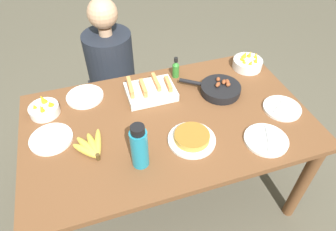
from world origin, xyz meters
TOP-DOWN VIEW (x-y plane):
  - ground_plane at (0.00, 0.00)m, footprint 14.00×14.00m
  - dining_table at (0.00, 0.00)m, footprint 1.56×0.92m
  - banana_bunch at (-0.43, -0.08)m, footprint 0.16×0.21m
  - melon_tray at (-0.04, 0.23)m, footprint 0.29×0.21m
  - skillet at (0.37, 0.12)m, footprint 0.33×0.28m
  - frittata_plate_center at (0.07, -0.19)m, footprint 0.24×0.24m
  - empty_plate_near_front at (0.43, -0.30)m, footprint 0.22×0.22m
  - empty_plate_far_left at (-0.41, 0.33)m, footprint 0.22×0.22m
  - empty_plate_far_right at (-0.61, 0.04)m, footprint 0.22×0.22m
  - empty_plate_mid_edge at (0.64, -0.12)m, footprint 0.21×0.21m
  - fruit_bowl_mango at (0.65, 0.31)m, footprint 0.19×0.19m
  - fruit_bowl_citrus at (-0.64, 0.26)m, footprint 0.16×0.16m
  - water_bottle at (-0.21, -0.24)m, footprint 0.08×0.08m
  - hot_sauce_bottle at (0.17, 0.36)m, footprint 0.04×0.04m
  - person_figure at (-0.20, 0.74)m, footprint 0.37×0.37m

SIDE VIEW (x-z plane):
  - ground_plane at x=0.00m, z-range 0.00..0.00m
  - person_figure at x=-0.20m, z-range -0.10..1.02m
  - dining_table at x=0.00m, z-range 0.27..0.99m
  - empty_plate_far_right at x=-0.61m, z-range 0.72..0.74m
  - empty_plate_mid_edge at x=0.64m, z-range 0.72..0.74m
  - empty_plate_near_front at x=0.43m, z-range 0.72..0.74m
  - empty_plate_far_left at x=-0.41m, z-range 0.72..0.74m
  - banana_bunch at x=-0.43m, z-range 0.72..0.76m
  - frittata_plate_center at x=0.07m, z-range 0.72..0.77m
  - skillet at x=0.37m, z-range 0.71..0.79m
  - fruit_bowl_citrus at x=-0.64m, z-range 0.70..0.80m
  - melon_tray at x=-0.04m, z-range 0.70..0.80m
  - fruit_bowl_mango at x=0.65m, z-range 0.70..0.81m
  - hot_sauce_bottle at x=0.17m, z-range 0.71..0.85m
  - water_bottle at x=-0.21m, z-range 0.71..0.96m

